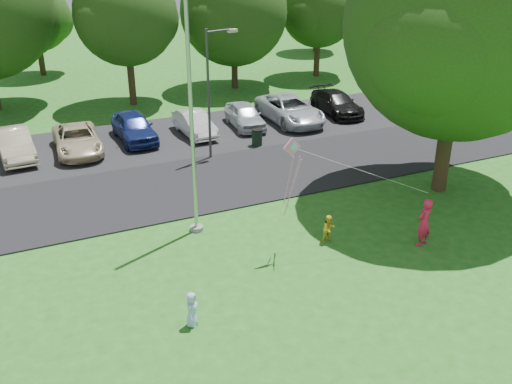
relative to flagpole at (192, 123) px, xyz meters
name	(u,v)px	position (x,y,z in m)	size (l,w,h in m)	color
ground	(350,275)	(3.50, -5.00, -4.17)	(120.00, 120.00, 0.00)	#20631A
park_road	(241,176)	(3.50, 4.00, -4.14)	(60.00, 6.00, 0.06)	black
parking_strip	(194,134)	(3.50, 10.50, -4.14)	(42.00, 7.00, 0.06)	black
flagpole	(192,123)	(0.00, 0.00, 0.00)	(0.50, 0.50, 10.00)	#B7BABF
street_lamp	(213,83)	(3.31, 6.81, -0.44)	(1.72, 0.57, 6.20)	#3F3F44
trash_can	(257,138)	(5.86, 7.37, -3.71)	(0.57, 0.57, 0.91)	black
big_tree	(461,30)	(10.63, -0.90, 2.57)	(9.65, 9.07, 11.50)	#332316
tree_row	(170,7)	(5.09, 19.23, 1.55)	(64.35, 11.94, 10.88)	#332316
horizon_trees	(166,11)	(7.56, 28.88, 0.14)	(77.46, 7.20, 7.02)	#332316
parked_cars	(202,121)	(3.97, 10.41, -3.42)	(20.13, 5.33, 1.48)	#C6B793
woman	(424,222)	(6.90, -4.36, -3.27)	(0.65, 0.43, 1.79)	#E31E4B
child_yellow	(329,229)	(4.02, -2.78, -3.65)	(0.50, 0.39, 1.03)	yellow
child_blue	(192,309)	(-1.96, -5.30, -3.63)	(0.52, 0.34, 1.06)	#A5C6FE
kite	(294,160)	(2.51, -2.82, -0.76)	(4.80, 1.86, 2.88)	pink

